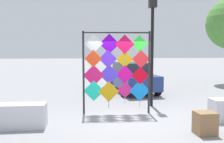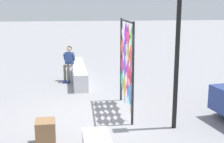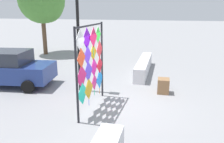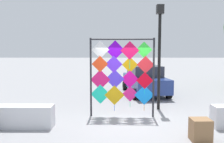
% 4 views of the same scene
% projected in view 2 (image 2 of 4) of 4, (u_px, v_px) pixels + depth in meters
% --- Properties ---
extents(ground, '(120.00, 120.00, 0.00)m').
position_uv_depth(ground, '(99.00, 116.00, 9.18)').
color(ground, gray).
extents(plaza_ledge_left, '(4.29, 0.54, 0.69)m').
position_uv_depth(plaza_ledge_left, '(79.00, 73.00, 13.53)').
color(plaza_ledge_left, silver).
rests_on(plaza_ledge_left, ground).
extents(kite_display_rack, '(2.34, 0.17, 2.85)m').
position_uv_depth(kite_display_rack, '(126.00, 60.00, 9.27)').
color(kite_display_rack, '#232328').
rests_on(kite_display_rack, ground).
extents(seated_vendor, '(0.73, 0.60, 1.54)m').
position_uv_depth(seated_vendor, '(69.00, 61.00, 13.22)').
color(seated_vendor, '#666056').
rests_on(seated_vendor, ground).
extents(cardboard_box_large, '(0.52, 0.47, 0.60)m').
position_uv_depth(cardboard_box_large, '(46.00, 132.00, 7.23)').
color(cardboard_box_large, olive).
rests_on(cardboard_box_large, ground).
extents(lamp_post, '(0.28, 0.28, 4.18)m').
position_uv_depth(lamp_post, '(178.00, 31.00, 7.73)').
color(lamp_post, black).
rests_on(lamp_post, ground).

